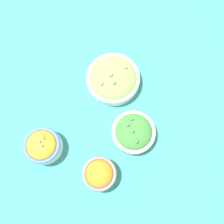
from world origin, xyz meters
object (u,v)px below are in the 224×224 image
(bowl_squash, at_px, (43,146))
(bowl_broccoli, at_px, (134,132))
(bowl_lettuce, at_px, (113,79))
(bowl_carrots, at_px, (100,174))

(bowl_squash, bearing_deg, bowl_broccoli, -48.97)
(bowl_broccoli, height_order, bowl_lettuce, bowl_lettuce)
(bowl_lettuce, bearing_deg, bowl_carrots, -155.39)
(bowl_broccoli, relative_size, bowl_squash, 1.22)
(bowl_lettuce, distance_m, bowl_squash, 0.34)
(bowl_lettuce, xyz_separation_m, bowl_squash, (-0.33, 0.07, 0.01))
(bowl_lettuce, xyz_separation_m, bowl_carrots, (-0.31, -0.14, 0.01))
(bowl_squash, bearing_deg, bowl_carrots, -83.33)
(bowl_broccoli, distance_m, bowl_lettuce, 0.21)
(bowl_broccoli, height_order, bowl_carrots, bowl_carrots)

